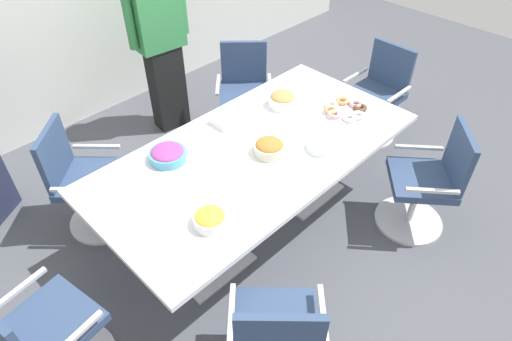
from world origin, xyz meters
name	(u,v)px	position (x,y,z in m)	size (l,w,h in m)	color
ground_plane	(256,221)	(0.00, 0.00, -0.01)	(10.00, 10.00, 0.01)	#4C4F56
conference_table	(256,163)	(0.00, 0.00, 0.63)	(2.40, 1.20, 0.75)	white
office_chair_0	(244,97)	(0.81, 0.97, 0.41)	(0.76, 0.76, 0.91)	silver
office_chair_1	(86,184)	(-0.91, 0.93, 0.41)	(0.76, 0.76, 0.91)	silver
office_chair_2	(45,338)	(-1.70, -0.05, 0.41)	(0.62, 0.62, 0.91)	silver
office_chair_3	(277,340)	(-0.81, -0.97, 0.41)	(0.76, 0.76, 0.91)	silver
office_chair_4	(427,186)	(0.91, -0.93, 0.41)	(0.76, 0.76, 0.91)	silver
office_chair_5	(376,98)	(1.70, 0.04, 0.41)	(0.55, 0.55, 0.91)	silver
person_standing_1	(160,38)	(0.37, 1.61, 0.95)	(0.62, 0.27, 1.81)	black
snack_bowl_pretzels	(269,147)	(0.03, -0.10, 0.80)	(0.22, 0.22, 0.11)	beige
snack_bowl_chips_yellow	(210,219)	(-0.69, -0.31, 0.80)	(0.20, 0.20, 0.10)	white
snack_bowl_cookies	(283,99)	(0.55, 0.25, 0.81)	(0.23, 0.23, 0.12)	white
snack_bowl_candy_mix	(168,154)	(-0.51, 0.35, 0.80)	(0.26, 0.26, 0.10)	#4C9EC6
donut_platter	(345,110)	(0.83, -0.17, 0.77)	(0.35, 0.35, 0.04)	white
plate_stack	(320,147)	(0.32, -0.32, 0.77)	(0.20, 0.20, 0.04)	white
napkin_pile	(224,120)	(0.06, 0.40, 0.78)	(0.17, 0.17, 0.06)	white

